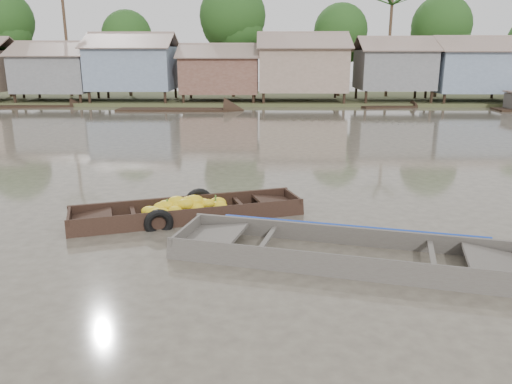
{
  "coord_description": "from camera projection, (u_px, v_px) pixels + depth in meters",
  "views": [
    {
      "loc": [
        -0.45,
        -9.89,
        3.87
      ],
      "look_at": [
        -0.61,
        1.04,
        0.8
      ],
      "focal_mm": 35.0,
      "sensor_mm": 36.0,
      "label": 1
    }
  ],
  "objects": [
    {
      "name": "banana_boat",
      "position": [
        185.0,
        212.0,
        12.04
      ],
      "size": [
        5.67,
        2.99,
        0.79
      ],
      "rotation": [
        0.0,
        0.0,
        0.32
      ],
      "color": "black",
      "rests_on": "ground"
    },
    {
      "name": "viewer_boat",
      "position": [
        347.0,
        258.0,
        9.63
      ],
      "size": [
        6.94,
        3.36,
        0.54
      ],
      "rotation": [
        0.0,
        0.0,
        -0.25
      ],
      "color": "#453E3A",
      "rests_on": "ground"
    },
    {
      "name": "ground",
      "position": [
        284.0,
        242.0,
        10.56
      ],
      "size": [
        120.0,
        120.0,
        0.0
      ],
      "primitive_type": "plane",
      "color": "#464036",
      "rests_on": "ground"
    },
    {
      "name": "riverbank",
      "position": [
        307.0,
        63.0,
        40.36
      ],
      "size": [
        120.0,
        12.47,
        10.22
      ],
      "color": "#384723",
      "rests_on": "ground"
    },
    {
      "name": "distant_boats",
      "position": [
        446.0,
        109.0,
        33.7
      ],
      "size": [
        45.9,
        15.58,
        1.38
      ],
      "color": "black",
      "rests_on": "ground"
    }
  ]
}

